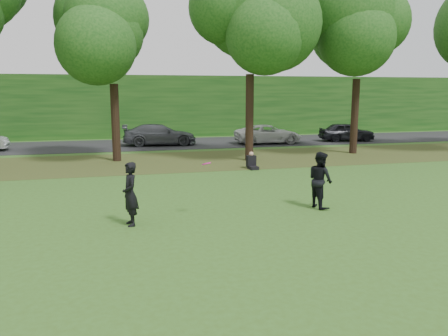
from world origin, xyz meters
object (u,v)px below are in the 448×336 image
(player_right, at_px, (320,180))
(player_left, at_px, (130,194))
(frisbee, at_px, (206,164))
(seated_person, at_px, (252,162))

(player_right, bearing_deg, player_left, 84.86)
(player_right, height_order, frisbee, player_right)
(player_left, relative_size, seated_person, 2.17)
(player_left, bearing_deg, frisbee, 85.29)
(seated_person, bearing_deg, player_left, -131.23)
(frisbee, height_order, seated_person, frisbee)
(player_right, distance_m, seated_person, 7.42)
(player_right, relative_size, frisbee, 4.85)
(frisbee, distance_m, seated_person, 8.62)
(player_right, relative_size, seated_person, 2.21)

